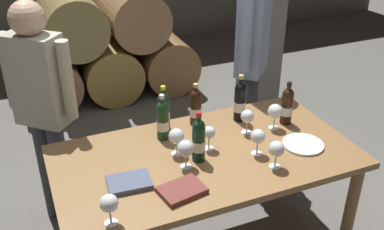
{
  "coord_description": "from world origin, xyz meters",
  "views": [
    {
      "loc": [
        -0.88,
        -1.91,
        2.16
      ],
      "look_at": [
        0.0,
        0.2,
        0.91
      ],
      "focal_mm": 41.7,
      "sensor_mm": 36.0,
      "label": 1
    }
  ],
  "objects_px": {
    "wine_glass_2": "(186,149)",
    "wine_glass_4": "(176,137)",
    "wine_bottle_2": "(163,120)",
    "wine_bottle_4": "(240,101)",
    "wine_bottle_5": "(287,106)",
    "wine_glass_1": "(209,133)",
    "leather_ledger": "(182,190)",
    "wine_bottle_1": "(196,107)",
    "wine_bottle_3": "(164,111)",
    "wine_glass_6": "(109,204)",
    "sommelier_presenting": "(252,47)",
    "serving_plate": "(303,144)",
    "taster_seated_left": "(42,100)",
    "wine_bottle_0": "(199,140)",
    "wine_glass_3": "(277,149)",
    "dining_table": "(205,167)",
    "wine_glass_5": "(258,137)",
    "wine_glass_7": "(275,112)",
    "wine_glass_0": "(247,117)",
    "tasting_notebook": "(129,182)"
  },
  "relations": [
    {
      "from": "wine_glass_5",
      "to": "wine_glass_7",
      "type": "bearing_deg",
      "value": 41.0
    },
    {
      "from": "wine_bottle_1",
      "to": "wine_glass_6",
      "type": "xyz_separation_m",
      "value": [
        -0.71,
        -0.69,
        -0.01
      ]
    },
    {
      "from": "wine_glass_4",
      "to": "wine_glass_6",
      "type": "distance_m",
      "value": 0.63
    },
    {
      "from": "wine_glass_5",
      "to": "wine_glass_6",
      "type": "relative_size",
      "value": 0.99
    },
    {
      "from": "wine_glass_4",
      "to": "wine_glass_5",
      "type": "relative_size",
      "value": 1.03
    },
    {
      "from": "wine_bottle_0",
      "to": "wine_bottle_2",
      "type": "xyz_separation_m",
      "value": [
        -0.1,
        0.29,
        -0.0
      ]
    },
    {
      "from": "wine_glass_4",
      "to": "serving_plate",
      "type": "height_order",
      "value": "wine_glass_4"
    },
    {
      "from": "wine_bottle_4",
      "to": "serving_plate",
      "type": "xyz_separation_m",
      "value": [
        0.2,
        -0.42,
        -0.13
      ]
    },
    {
      "from": "wine_bottle_5",
      "to": "wine_glass_4",
      "type": "distance_m",
      "value": 0.77
    },
    {
      "from": "wine_bottle_4",
      "to": "wine_glass_5",
      "type": "relative_size",
      "value": 1.97
    },
    {
      "from": "wine_bottle_0",
      "to": "dining_table",
      "type": "bearing_deg",
      "value": 30.88
    },
    {
      "from": "wine_glass_1",
      "to": "wine_glass_3",
      "type": "bearing_deg",
      "value": -49.73
    },
    {
      "from": "wine_bottle_0",
      "to": "wine_glass_0",
      "type": "distance_m",
      "value": 0.41
    },
    {
      "from": "taster_seated_left",
      "to": "wine_glass_4",
      "type": "bearing_deg",
      "value": -45.66
    },
    {
      "from": "wine_bottle_5",
      "to": "leather_ledger",
      "type": "bearing_deg",
      "value": -155.23
    },
    {
      "from": "wine_bottle_2",
      "to": "wine_glass_0",
      "type": "distance_m",
      "value": 0.51
    },
    {
      "from": "tasting_notebook",
      "to": "wine_glass_3",
      "type": "bearing_deg",
      "value": -6.9
    },
    {
      "from": "wine_bottle_0",
      "to": "leather_ledger",
      "type": "relative_size",
      "value": 1.35
    },
    {
      "from": "wine_glass_4",
      "to": "taster_seated_left",
      "type": "relative_size",
      "value": 0.11
    },
    {
      "from": "wine_glass_5",
      "to": "taster_seated_left",
      "type": "distance_m",
      "value": 1.35
    },
    {
      "from": "wine_bottle_1",
      "to": "wine_glass_4",
      "type": "relative_size",
      "value": 1.71
    },
    {
      "from": "wine_glass_3",
      "to": "wine_bottle_2",
      "type": "bearing_deg",
      "value": 131.56
    },
    {
      "from": "wine_bottle_2",
      "to": "wine_bottle_4",
      "type": "relative_size",
      "value": 0.93
    },
    {
      "from": "dining_table",
      "to": "sommelier_presenting",
      "type": "bearing_deg",
      "value": 46.75
    },
    {
      "from": "wine_bottle_5",
      "to": "wine_glass_1",
      "type": "height_order",
      "value": "wine_bottle_5"
    },
    {
      "from": "wine_glass_3",
      "to": "wine_bottle_1",
      "type": "bearing_deg",
      "value": 109.42
    },
    {
      "from": "dining_table",
      "to": "taster_seated_left",
      "type": "xyz_separation_m",
      "value": [
        -0.79,
        0.72,
        0.25
      ]
    },
    {
      "from": "wine_glass_5",
      "to": "sommelier_presenting",
      "type": "xyz_separation_m",
      "value": [
        0.44,
        0.86,
        0.17
      ]
    },
    {
      "from": "sommelier_presenting",
      "to": "taster_seated_left",
      "type": "relative_size",
      "value": 1.11
    },
    {
      "from": "leather_ledger",
      "to": "wine_bottle_2",
      "type": "bearing_deg",
      "value": 70.12
    },
    {
      "from": "wine_bottle_2",
      "to": "wine_bottle_3",
      "type": "xyz_separation_m",
      "value": [
        0.04,
        0.1,
        0.0
      ]
    },
    {
      "from": "wine_glass_4",
      "to": "leather_ledger",
      "type": "relative_size",
      "value": 0.74
    },
    {
      "from": "wine_bottle_4",
      "to": "wine_glass_7",
      "type": "bearing_deg",
      "value": -50.52
    },
    {
      "from": "dining_table",
      "to": "wine_glass_3",
      "type": "height_order",
      "value": "wine_glass_3"
    },
    {
      "from": "wine_bottle_0",
      "to": "sommelier_presenting",
      "type": "distance_m",
      "value": 1.11
    },
    {
      "from": "wine_bottle_2",
      "to": "wine_glass_2",
      "type": "height_order",
      "value": "wine_bottle_2"
    },
    {
      "from": "wine_bottle_2",
      "to": "sommelier_presenting",
      "type": "height_order",
      "value": "sommelier_presenting"
    },
    {
      "from": "wine_bottle_5",
      "to": "wine_glass_4",
      "type": "height_order",
      "value": "wine_bottle_5"
    },
    {
      "from": "wine_glass_6",
      "to": "taster_seated_left",
      "type": "relative_size",
      "value": 0.1
    },
    {
      "from": "wine_bottle_2",
      "to": "wine_bottle_4",
      "type": "xyz_separation_m",
      "value": [
        0.52,
        0.02,
        0.01
      ]
    },
    {
      "from": "wine_glass_3",
      "to": "tasting_notebook",
      "type": "xyz_separation_m",
      "value": [
        -0.77,
        0.15,
        -0.1
      ]
    },
    {
      "from": "wine_bottle_4",
      "to": "wine_bottle_5",
      "type": "xyz_separation_m",
      "value": [
        0.25,
        -0.15,
        -0.01
      ]
    },
    {
      "from": "wine_glass_2",
      "to": "sommelier_presenting",
      "type": "height_order",
      "value": "sommelier_presenting"
    },
    {
      "from": "wine_glass_5",
      "to": "wine_bottle_3",
      "type": "bearing_deg",
      "value": 129.69
    },
    {
      "from": "wine_bottle_0",
      "to": "wine_glass_7",
      "type": "xyz_separation_m",
      "value": [
        0.57,
        0.14,
        -0.01
      ]
    },
    {
      "from": "wine_bottle_3",
      "to": "wine_glass_6",
      "type": "xyz_separation_m",
      "value": [
        -0.51,
        -0.71,
        -0.01
      ]
    },
    {
      "from": "wine_glass_5",
      "to": "wine_glass_7",
      "type": "relative_size",
      "value": 0.96
    },
    {
      "from": "serving_plate",
      "to": "wine_bottle_4",
      "type": "bearing_deg",
      "value": 115.64
    },
    {
      "from": "wine_glass_7",
      "to": "wine_glass_1",
      "type": "bearing_deg",
      "value": -172.91
    },
    {
      "from": "wine_glass_2",
      "to": "wine_glass_4",
      "type": "bearing_deg",
      "value": 90.35
    }
  ]
}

